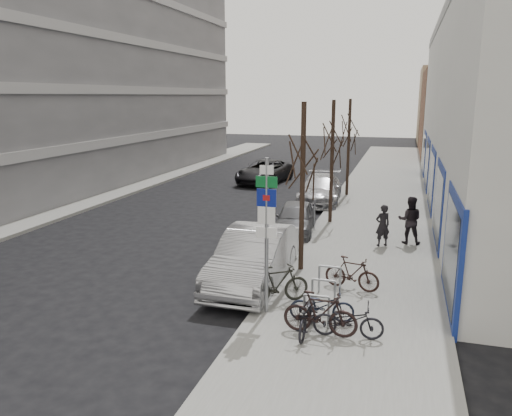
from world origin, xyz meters
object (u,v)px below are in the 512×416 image
Objects in this scene: bike_rack at (324,291)px; highway_sign_pole at (267,227)px; bike_far_curb at (348,317)px; pedestrian_far at (410,220)px; lane_car at (265,172)px; parked_car_back at (320,189)px; meter_front at (284,250)px; parked_car_front at (254,257)px; parked_car_mid at (295,218)px; meter_back at (333,189)px; tree_near at (303,148)px; tree_mid at (333,133)px; bike_near_left at (308,312)px; tree_far at (349,125)px; meter_mid at (314,212)px; bike_mid_inner at (278,284)px; pedestrian_near at (383,225)px; bike_near_right at (320,313)px; bike_far_inner at (352,273)px; bike_mid_curb at (322,303)px.

highway_sign_pole is at bearing -156.41° from bike_rack.
pedestrian_far is at bearing -13.96° from bike_far_curb.
parked_car_back is at bearing -42.59° from lane_car.
parked_car_back is (-3.21, 15.34, 0.10)m from bike_far_curb.
pedestrian_far is (3.82, 4.53, 0.16)m from meter_front.
meter_front is 0.25× the size of parked_car_back.
parked_car_front reaches higher than lane_car.
parked_car_mid is (-2.40, 7.58, 0.01)m from bike_rack.
meter_back is (0.00, 11.00, 0.00)m from meter_front.
tree_near is 4.33× the size of meter_back.
pedestrian_far reaches higher than meter_back.
tree_mid reaches higher than highway_sign_pole.
parked_car_front reaches higher than bike_near_left.
tree_far reaches higher than meter_mid.
parked_car_back is at bearing 97.12° from meter_mid.
bike_far_curb is 8.48m from pedestrian_far.
parked_car_front is (-1.00, 2.18, -1.60)m from highway_sign_pole.
meter_back reaches higher than bike_mid_inner.
meter_front is 1.00× the size of meter_mid.
parked_car_front is (-3.21, 3.00, 0.20)m from bike_far_curb.
pedestrian_near is at bearing 69.30° from highway_sign_pole.
parked_car_front is (-1.20, -7.83, -3.25)m from tree_mid.
pedestrian_far reaches higher than meter_mid.
tree_far reaches higher than bike_rack.
bike_near_right is (1.81, -9.38, -0.22)m from meter_mid.
meter_back reaches higher than bike_near_left.
bike_rack is at bearing 23.59° from highway_sign_pole.
pedestrian_near reaches higher than bike_near_right.
tree_mid is 11.55m from bike_far_curb.
pedestrian_near reaches higher than bike_far_inner.
parked_car_back is (0.00, 12.33, -0.11)m from parked_car_front.
tree_near is at bearing -81.53° from parked_car_mid.
highway_sign_pole is 2.48× the size of bike_near_left.
meter_back is at bearing -1.65° from bike_mid_curb.
bike_mid_inner is at bearing 45.09° from bike_near_right.
tree_near reaches higher than bike_far_curb.
meter_front is 0.71× the size of bike_near_right.
tree_near is at bearing -90.00° from tree_far.
meter_front is at bearing 82.60° from bike_far_inner.
parked_car_back reaches higher than bike_near_left.
bike_near_left is at bearing -177.66° from bike_mid_inner.
bike_near_right reaches higher than bike_far_inner.
lane_car is (-7.58, 17.66, 0.10)m from bike_far_inner.
parked_car_back is at bearing 96.22° from tree_near.
bike_near_left is 0.73m from bike_mid_curb.
tree_far is 17.06m from bike_mid_curb.
bike_far_curb is (2.01, -10.83, -3.45)m from tree_mid.
highway_sign_pole is 0.81× the size of parked_car_front.
bike_mid_inner is at bearing -91.12° from tree_near.
parked_car_front is at bearing 128.40° from bike_near_left.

